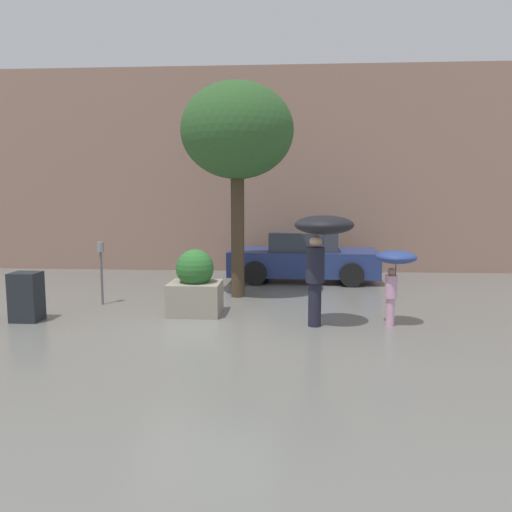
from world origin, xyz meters
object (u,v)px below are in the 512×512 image
at_px(planter_box, 195,286).
at_px(parking_meter, 101,260).
at_px(person_child, 395,265).
at_px(parked_car_near, 303,258).
at_px(person_adult, 322,238).
at_px(newspaper_box, 26,297).
at_px(street_tree, 237,133).

xyz_separation_m(planter_box, parking_meter, (-2.11, 0.71, 0.39)).
distance_m(person_child, parked_car_near, 4.84).
distance_m(person_adult, newspaper_box, 5.46).
height_order(parking_meter, newspaper_box, parking_meter).
xyz_separation_m(person_adult, parking_meter, (-4.48, 1.49, -0.61)).
relative_size(person_child, street_tree, 0.28).
xyz_separation_m(street_tree, parking_meter, (-2.77, -0.99, -2.69)).
bearing_deg(planter_box, street_tree, 68.90).
height_order(planter_box, parked_car_near, parked_car_near).
xyz_separation_m(planter_box, street_tree, (0.66, 1.70, 3.08)).
height_order(person_adult, newspaper_box, person_adult).
height_order(person_child, newspaper_box, person_child).
bearing_deg(parked_car_near, parking_meter, 129.21).
bearing_deg(person_adult, person_child, 25.32).
bearing_deg(street_tree, person_adult, -55.52).
relative_size(planter_box, person_child, 0.95).
relative_size(person_adult, parked_car_near, 0.49).
bearing_deg(person_child, person_adult, 155.50).
relative_size(street_tree, parking_meter, 3.58).
xyz_separation_m(parked_car_near, street_tree, (-1.54, -2.26, 3.03)).
bearing_deg(street_tree, newspaper_box, -146.30).
bearing_deg(person_child, parked_car_near, 76.35).
distance_m(planter_box, newspaper_box, 3.07).
xyz_separation_m(parked_car_near, parking_meter, (-4.31, -3.25, 0.34)).
relative_size(person_child, parked_car_near, 0.33).
distance_m(planter_box, street_tree, 3.58).
height_order(parked_car_near, parking_meter, parking_meter).
bearing_deg(parking_meter, person_child, -13.07).
bearing_deg(person_child, planter_box, 138.94).
relative_size(planter_box, parked_car_near, 0.32).
distance_m(planter_box, parked_car_near, 4.53).
bearing_deg(street_tree, parked_car_near, 55.80).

